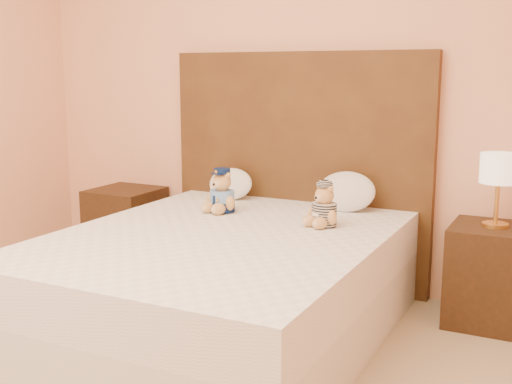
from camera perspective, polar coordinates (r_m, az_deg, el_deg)
bed at (r=3.41m, az=-3.08°, el=-8.20°), size 1.60×2.00×0.55m
headboard at (r=4.18m, az=3.76°, el=2.03°), size 1.75×0.08×1.50m
nightstand_left at (r=4.72m, az=-11.46°, el=-3.02°), size 0.45×0.45×0.55m
nightstand_right at (r=3.78m, az=20.21°, el=-6.96°), size 0.45×0.45×0.55m
lamp at (r=3.65m, az=20.79°, el=1.66°), size 0.20×0.20×0.40m
teddy_police at (r=3.81m, az=-3.03°, el=0.13°), size 0.27×0.26×0.26m
teddy_prisoner at (r=3.48m, az=6.09°, el=-1.14°), size 0.27×0.27×0.24m
pillow_left at (r=4.21m, az=-2.28°, el=0.86°), size 0.31×0.20×0.22m
pillow_right at (r=3.89m, az=8.02°, el=0.21°), size 0.36×0.23×0.25m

